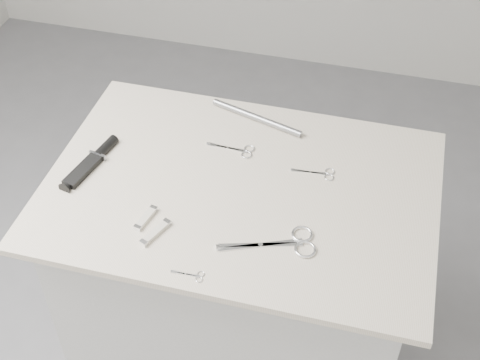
% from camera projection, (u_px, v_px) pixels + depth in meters
% --- Properties ---
extents(plinth, '(0.90, 0.60, 0.90)m').
position_uv_depth(plinth, '(240.00, 297.00, 2.03)').
color(plinth, silver).
rests_on(plinth, ground).
extents(display_board, '(1.00, 0.70, 0.02)m').
position_uv_depth(display_board, '(241.00, 189.00, 1.72)').
color(display_board, beige).
rests_on(display_board, plinth).
extents(large_shears, '(0.23, 0.13, 0.01)m').
position_uv_depth(large_shears, '(288.00, 243.00, 1.57)').
color(large_shears, white).
rests_on(large_shears, display_board).
extents(embroidery_scissors_a, '(0.13, 0.06, 0.00)m').
position_uv_depth(embroidery_scissors_a, '(239.00, 150.00, 1.81)').
color(embroidery_scissors_a, white).
rests_on(embroidery_scissors_a, display_board).
extents(embroidery_scissors_b, '(0.11, 0.05, 0.00)m').
position_uv_depth(embroidery_scissors_b, '(321.00, 173.00, 1.74)').
color(embroidery_scissors_b, white).
rests_on(embroidery_scissors_b, display_board).
extents(tiny_scissors, '(0.08, 0.03, 0.00)m').
position_uv_depth(tiny_scissors, '(192.00, 275.00, 1.50)').
color(tiny_scissors, white).
rests_on(tiny_scissors, display_board).
extents(sheathed_knife, '(0.07, 0.21, 0.03)m').
position_uv_depth(sheathed_knife, '(94.00, 160.00, 1.77)').
color(sheathed_knife, black).
rests_on(sheathed_knife, display_board).
extents(pocket_knife_a, '(0.05, 0.09, 0.01)m').
position_uv_depth(pocket_knife_a, '(156.00, 232.00, 1.59)').
color(pocket_knife_a, beige).
rests_on(pocket_knife_a, display_board).
extents(pocket_knife_b, '(0.03, 0.08, 0.01)m').
position_uv_depth(pocket_knife_b, '(146.00, 218.00, 1.62)').
color(pocket_knife_b, beige).
rests_on(pocket_knife_b, display_board).
extents(metal_rail, '(0.28, 0.10, 0.02)m').
position_uv_depth(metal_rail, '(257.00, 118.00, 1.90)').
color(metal_rail, gray).
rests_on(metal_rail, display_board).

